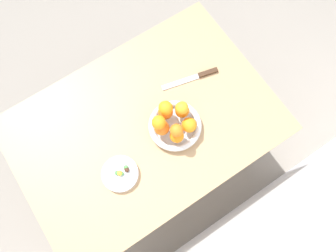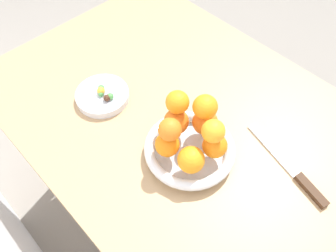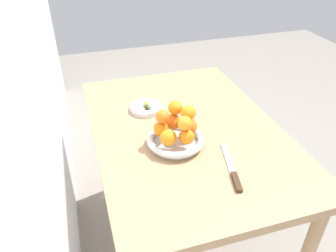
# 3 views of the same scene
# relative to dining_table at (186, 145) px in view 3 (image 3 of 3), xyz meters

# --- Properties ---
(ground_plane) EXTENTS (6.00, 6.00, 0.00)m
(ground_plane) POSITION_rel_dining_table_xyz_m (0.00, 0.00, -0.65)
(ground_plane) COLOR gray
(wall_back) EXTENTS (4.00, 0.05, 2.50)m
(wall_back) POSITION_rel_dining_table_xyz_m (0.00, 0.56, 0.60)
(wall_back) COLOR white
(wall_back) RESTS_ON ground_plane
(dining_table) EXTENTS (1.10, 0.76, 0.74)m
(dining_table) POSITION_rel_dining_table_xyz_m (0.00, 0.00, 0.00)
(dining_table) COLOR tan
(dining_table) RESTS_ON ground_plane
(fruit_bowl) EXTENTS (0.22, 0.22, 0.04)m
(fruit_bowl) POSITION_rel_dining_table_xyz_m (-0.10, 0.08, 0.11)
(fruit_bowl) COLOR silver
(fruit_bowl) RESTS_ON dining_table
(candy_dish) EXTENTS (0.15, 0.15, 0.02)m
(candy_dish) POSITION_rel_dining_table_xyz_m (0.19, 0.12, 0.10)
(candy_dish) COLOR silver
(candy_dish) RESTS_ON dining_table
(orange_0) EXTENTS (0.06, 0.06, 0.06)m
(orange_0) POSITION_rel_dining_table_xyz_m (-0.04, 0.07, 0.16)
(orange_0) COLOR orange
(orange_0) RESTS_ON fruit_bowl
(orange_1) EXTENTS (0.06, 0.06, 0.06)m
(orange_1) POSITION_rel_dining_table_xyz_m (-0.08, 0.13, 0.16)
(orange_1) COLOR orange
(orange_1) RESTS_ON fruit_bowl
(orange_2) EXTENTS (0.06, 0.06, 0.06)m
(orange_2) POSITION_rel_dining_table_xyz_m (-0.14, 0.12, 0.16)
(orange_2) COLOR orange
(orange_2) RESTS_ON fruit_bowl
(orange_3) EXTENTS (0.06, 0.06, 0.06)m
(orange_3) POSITION_rel_dining_table_xyz_m (-0.15, 0.06, 0.16)
(orange_3) COLOR orange
(orange_3) RESTS_ON fruit_bowl
(orange_4) EXTENTS (0.06, 0.06, 0.06)m
(orange_4) POSITION_rel_dining_table_xyz_m (-0.09, 0.02, 0.16)
(orange_4) COLOR orange
(orange_4) RESTS_ON fruit_bowl
(orange_5) EXTENTS (0.05, 0.05, 0.05)m
(orange_5) POSITION_rel_dining_table_xyz_m (-0.14, 0.06, 0.21)
(orange_5) COLOR orange
(orange_5) RESTS_ON orange_3
(orange_6) EXTENTS (0.06, 0.06, 0.06)m
(orange_6) POSITION_rel_dining_table_xyz_m (-0.04, 0.06, 0.22)
(orange_6) COLOR orange
(orange_6) RESTS_ON orange_0
(orange_7) EXTENTS (0.05, 0.05, 0.05)m
(orange_7) POSITION_rel_dining_table_xyz_m (-0.08, 0.13, 0.21)
(orange_7) COLOR orange
(orange_7) RESTS_ON orange_1
(orange_8) EXTENTS (0.06, 0.06, 0.06)m
(orange_8) POSITION_rel_dining_table_xyz_m (-0.09, 0.03, 0.22)
(orange_8) COLOR orange
(orange_8) RESTS_ON orange_4
(candy_ball_0) EXTENTS (0.02, 0.02, 0.02)m
(candy_ball_0) POSITION_rel_dining_table_xyz_m (0.16, 0.13, 0.12)
(candy_ball_0) COLOR #472819
(candy_ball_0) RESTS_ON candy_dish
(candy_ball_1) EXTENTS (0.01, 0.01, 0.01)m
(candy_ball_1) POSITION_rel_dining_table_xyz_m (0.18, 0.13, 0.12)
(candy_ball_1) COLOR #4C9947
(candy_ball_1) RESTS_ON candy_dish
(candy_ball_2) EXTENTS (0.02, 0.02, 0.02)m
(candy_ball_2) POSITION_rel_dining_table_xyz_m (0.16, 0.12, 0.12)
(candy_ball_2) COLOR #472819
(candy_ball_2) RESTS_ON candy_dish
(candy_ball_3) EXTENTS (0.01, 0.01, 0.01)m
(candy_ball_3) POSITION_rel_dining_table_xyz_m (0.19, 0.12, 0.12)
(candy_ball_3) COLOR #472819
(candy_ball_3) RESTS_ON candy_dish
(candy_ball_4) EXTENTS (0.02, 0.02, 0.02)m
(candy_ball_4) POSITION_rel_dining_table_xyz_m (0.20, 0.12, 0.12)
(candy_ball_4) COLOR #4C9947
(candy_ball_4) RESTS_ON candy_dish
(candy_ball_5) EXTENTS (0.02, 0.02, 0.02)m
(candy_ball_5) POSITION_rel_dining_table_xyz_m (0.16, 0.12, 0.12)
(candy_ball_5) COLOR #4C9947
(candy_ball_5) RESTS_ON candy_dish
(candy_ball_6) EXTENTS (0.02, 0.02, 0.02)m
(candy_ball_6) POSITION_rel_dining_table_xyz_m (0.19, 0.13, 0.12)
(candy_ball_6) COLOR gold
(candy_ball_6) RESTS_ON candy_dish
(knife) EXTENTS (0.26, 0.08, 0.01)m
(knife) POSITION_rel_dining_table_xyz_m (-0.30, -0.06, 0.09)
(knife) COLOR #3F2819
(knife) RESTS_ON dining_table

